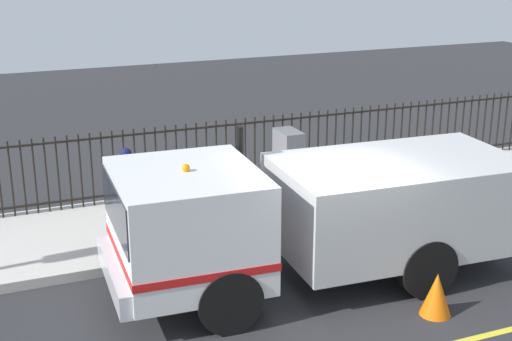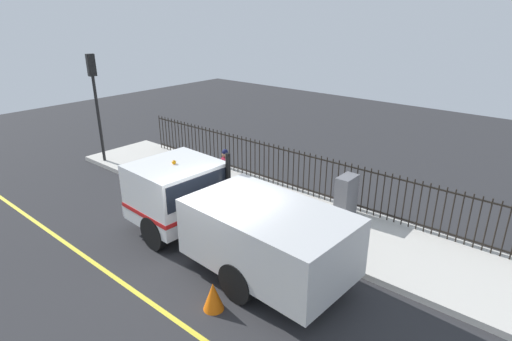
{
  "view_description": "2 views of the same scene",
  "coord_description": "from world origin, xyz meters",
  "views": [
    {
      "loc": [
        -8.94,
        4.99,
        5.35
      ],
      "look_at": [
        1.65,
        0.66,
        1.63
      ],
      "focal_mm": 50.59,
      "sensor_mm": 36.0,
      "label": 1
    },
    {
      "loc": [
        -6.09,
        -6.49,
        6.12
      ],
      "look_at": [
        2.28,
        0.56,
        1.83
      ],
      "focal_mm": 28.76,
      "sensor_mm": 36.0,
      "label": 2
    }
  ],
  "objects": [
    {
      "name": "traffic_cone",
      "position": [
        -1.12,
        -1.09,
        0.33
      ],
      "size": [
        0.46,
        0.46,
        0.66
      ],
      "primitive_type": "cone",
      "color": "orange",
      "rests_on": "ground"
    },
    {
      "name": "utility_cabinet",
      "position": [
        4.45,
        -1.24,
        0.81
      ],
      "size": [
        0.75,
        0.43,
        1.28
      ],
      "primitive_type": "cube",
      "color": "slate",
      "rests_on": "sidewalk_slab"
    },
    {
      "name": "iron_fence",
      "position": [
        4.94,
        0.0,
        0.94
      ],
      "size": [
        0.04,
        17.14,
        1.52
      ],
      "color": "black",
      "rests_on": "sidewalk_slab"
    },
    {
      "name": "sidewalk_slab",
      "position": [
        3.58,
        0.0,
        0.09
      ],
      "size": [
        3.19,
        20.13,
        0.17
      ],
      "primitive_type": "cube",
      "color": "beige",
      "rests_on": "ground"
    },
    {
      "name": "work_truck",
      "position": [
        0.55,
        0.34,
        1.25
      ],
      "size": [
        2.61,
        6.8,
        2.44
      ],
      "rotation": [
        0.0,
        0.0,
        -0.05
      ],
      "color": "white",
      "rests_on": "ground"
    },
    {
      "name": "lane_marking",
      "position": [
        -1.9,
        0.0,
        0.0
      ],
      "size": [
        0.12,
        18.11,
        0.01
      ],
      "primitive_type": "cube",
      "color": "yellow",
      "rests_on": "ground"
    },
    {
      "name": "traffic_light_near",
      "position": [
        2.29,
        9.0,
        3.26
      ],
      "size": [
        0.33,
        0.25,
        4.38
      ],
      "rotation": [
        0.0,
        0.0,
        2.99
      ],
      "color": "black",
      "rests_on": "sidewalk_slab"
    },
    {
      "name": "ground_plane",
      "position": [
        0.0,
        0.0,
        0.0
      ],
      "size": [
        44.28,
        44.28,
        0.0
      ],
      "primitive_type": "plane",
      "color": "#2B2B2D",
      "rests_on": "ground"
    },
    {
      "name": "worker_standing",
      "position": [
        3.04,
        2.54,
        1.2
      ],
      "size": [
        0.55,
        0.43,
        1.69
      ],
      "rotation": [
        0.0,
        0.0,
        -2.61
      ],
      "color": "maroon",
      "rests_on": "sidewalk_slab"
    }
  ]
}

